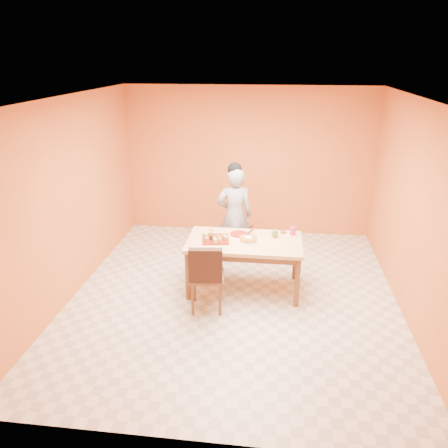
# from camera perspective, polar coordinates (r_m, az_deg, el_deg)

# --- Properties ---
(floor) EXTENTS (5.00, 5.00, 0.00)m
(floor) POSITION_cam_1_polar(r_m,az_deg,el_deg) (6.24, 1.29, -9.42)
(floor) COLOR beige
(floor) RESTS_ON ground
(ceiling) EXTENTS (5.00, 5.00, 0.00)m
(ceiling) POSITION_cam_1_polar(r_m,az_deg,el_deg) (5.39, 1.54, 16.08)
(ceiling) COLOR silver
(ceiling) RESTS_ON wall_back
(wall_back) EXTENTS (4.50, 0.00, 4.50)m
(wall_back) POSITION_cam_1_polar(r_m,az_deg,el_deg) (8.07, 3.20, 8.10)
(wall_back) COLOR orange
(wall_back) RESTS_ON floor
(wall_left) EXTENTS (0.00, 5.00, 5.00)m
(wall_left) POSITION_cam_1_polar(r_m,az_deg,el_deg) (6.29, -19.47, 3.06)
(wall_left) COLOR orange
(wall_left) RESTS_ON floor
(wall_right) EXTENTS (0.00, 5.00, 5.00)m
(wall_right) POSITION_cam_1_polar(r_m,az_deg,el_deg) (5.91, 23.68, 1.31)
(wall_right) COLOR orange
(wall_right) RESTS_ON floor
(dining_table) EXTENTS (1.60, 0.90, 0.76)m
(dining_table) POSITION_cam_1_polar(r_m,az_deg,el_deg) (6.14, 2.68, -2.98)
(dining_table) COLOR #E5B278
(dining_table) RESTS_ON floor
(dining_chair) EXTENTS (0.49, 0.56, 0.97)m
(dining_chair) POSITION_cam_1_polar(r_m,az_deg,el_deg) (5.73, -2.29, -6.73)
(dining_chair) COLOR brown
(dining_chair) RESTS_ON floor
(pastry_pile) EXTENTS (0.33, 0.33, 0.11)m
(pastry_pile) POSITION_cam_1_polar(r_m,az_deg,el_deg) (6.09, -1.11, -1.43)
(pastry_pile) COLOR tan
(pastry_pile) RESTS_ON pastry_platter
(person) EXTENTS (0.64, 0.49, 1.57)m
(person) POSITION_cam_1_polar(r_m,az_deg,el_deg) (6.97, 1.36, 1.12)
(person) COLOR #98989B
(person) RESTS_ON floor
(pastry_platter) EXTENTS (0.42, 0.42, 0.02)m
(pastry_platter) POSITION_cam_1_polar(r_m,az_deg,el_deg) (6.12, -1.10, -1.99)
(pastry_platter) COLOR maroon
(pastry_platter) RESTS_ON dining_table
(red_dinner_plate) EXTENTS (0.26, 0.26, 0.02)m
(red_dinner_plate) POSITION_cam_1_polar(r_m,az_deg,el_deg) (6.30, 1.96, -1.31)
(red_dinner_plate) COLOR maroon
(red_dinner_plate) RESTS_ON dining_table
(white_cake_plate) EXTENTS (0.40, 0.40, 0.01)m
(white_cake_plate) POSITION_cam_1_polar(r_m,az_deg,el_deg) (6.07, 3.19, -2.27)
(white_cake_plate) COLOR white
(white_cake_plate) RESTS_ON dining_table
(sponge_cake) EXTENTS (0.28, 0.28, 0.06)m
(sponge_cake) POSITION_cam_1_polar(r_m,az_deg,el_deg) (6.05, 3.20, -1.98)
(sponge_cake) COLOR gold
(sponge_cake) RESTS_ON white_cake_plate
(cake_server) EXTENTS (0.12, 0.23, 0.01)m
(cake_server) POSITION_cam_1_polar(r_m,az_deg,el_deg) (6.20, 3.41, -1.04)
(cake_server) COLOR silver
(cake_server) RESTS_ON sponge_cake
(egg_ornament) EXTENTS (0.10, 0.08, 0.12)m
(egg_ornament) POSITION_cam_1_polar(r_m,az_deg,el_deg) (6.22, 6.67, -1.21)
(egg_ornament) COLOR olive
(egg_ornament) RESTS_ON dining_table
(magenta_glass) EXTENTS (0.10, 0.10, 0.11)m
(magenta_glass) POSITION_cam_1_polar(r_m,az_deg,el_deg) (6.35, 8.96, -0.91)
(magenta_glass) COLOR #BC1C62
(magenta_glass) RESTS_ON dining_table
(checker_tin) EXTENTS (0.09, 0.09, 0.03)m
(checker_tin) POSITION_cam_1_polar(r_m,az_deg,el_deg) (6.41, 7.73, -1.04)
(checker_tin) COLOR #341E0E
(checker_tin) RESTS_ON dining_table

